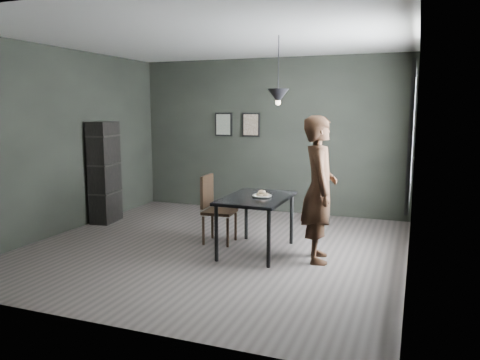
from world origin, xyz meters
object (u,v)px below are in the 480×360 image
(woman, at_px, (319,189))
(shelf_unit, at_px, (105,172))
(white_plate, at_px, (262,196))
(pendant_lamp, at_px, (278,96))
(cafe_table, at_px, (256,202))
(wood_chair, at_px, (214,204))

(woman, xyz_separation_m, shelf_unit, (-3.75, 0.76, -0.06))
(white_plate, relative_size, woman, 0.13)
(pendant_lamp, bearing_deg, woman, -14.24)
(cafe_table, distance_m, shelf_unit, 3.01)
(cafe_table, relative_size, pendant_lamp, 1.39)
(cafe_table, distance_m, pendant_lamp, 1.41)
(white_plate, bearing_deg, pendant_lamp, 24.11)
(cafe_table, xyz_separation_m, wood_chair, (-0.71, 0.23, -0.12))
(cafe_table, xyz_separation_m, woman, (0.83, -0.05, 0.23))
(woman, distance_m, wood_chair, 1.61)
(pendant_lamp, bearing_deg, shelf_unit, 169.14)
(cafe_table, height_order, pendant_lamp, pendant_lamp)
(white_plate, xyz_separation_m, wood_chair, (-0.78, 0.21, -0.21))
(shelf_unit, xyz_separation_m, pendant_lamp, (3.17, -0.61, 1.21))
(white_plate, distance_m, shelf_unit, 3.07)
(wood_chair, bearing_deg, white_plate, -18.45)
(woman, relative_size, wood_chair, 1.87)
(wood_chair, height_order, pendant_lamp, pendant_lamp)
(cafe_table, height_order, woman, woman)
(pendant_lamp, bearing_deg, white_plate, -155.89)
(white_plate, bearing_deg, wood_chair, 165.12)
(white_plate, distance_m, pendant_lamp, 1.31)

